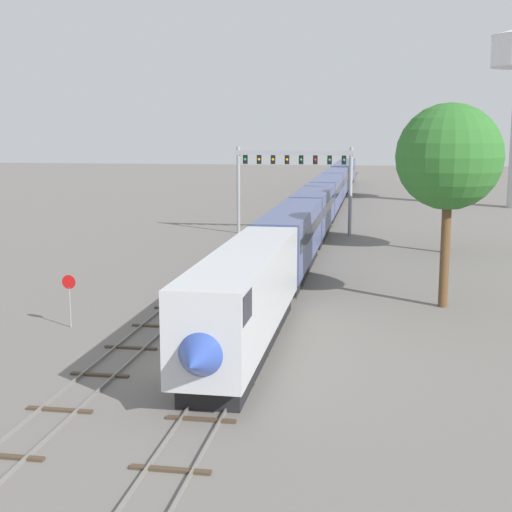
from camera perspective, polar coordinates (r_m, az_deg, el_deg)
The scene contains 8 objects.
ground_plane at distance 32.79m, azimuth -5.27°, elevation -8.68°, with size 400.00×400.00×0.00m, color slate.
track_main at distance 90.82m, azimuth 5.66°, elevation 3.27°, with size 2.60×200.00×0.16m.
track_near at distance 71.73m, azimuth 0.16°, elevation 1.57°, with size 2.60×160.00×0.16m.
passenger_train at distance 91.04m, azimuth 5.71°, elevation 4.89°, with size 3.04×133.68×4.80m.
signal_gantry at distance 73.29m, azimuth 3.04°, elevation 6.87°, with size 12.10×0.49×8.93m.
stop_sign at distance 39.64m, azimuth -14.64°, elevation -2.90°, with size 0.76×0.08×2.88m.
trackside_tree_left at distance 43.55m, azimuth 15.13°, elevation 7.58°, with size 6.23×6.23×12.09m.
trackside_tree_mid at distance 63.98m, azimuth 15.12°, elevation 8.13°, with size 7.97×7.97×12.86m.
Camera 1 is at (8.07, -30.03, 10.40)m, focal length 50.24 mm.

